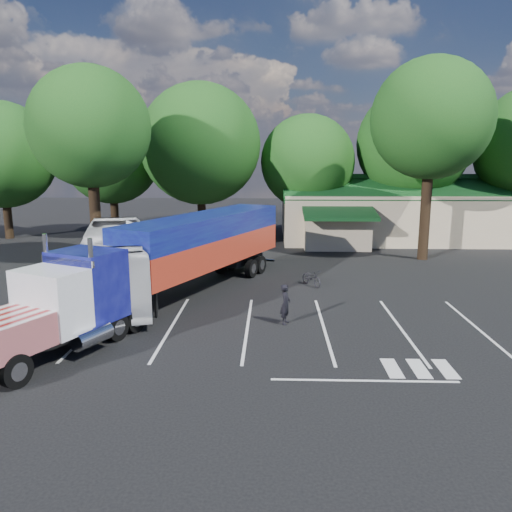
{
  "coord_description": "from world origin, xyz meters",
  "views": [
    {
      "loc": [
        1.01,
        -25.94,
        7.03
      ],
      "look_at": [
        0.19,
        -0.76,
        2.0
      ],
      "focal_mm": 35.0,
      "sensor_mm": 36.0,
      "label": 1
    }
  ],
  "objects_px": {
    "woman": "(286,304)",
    "bicycle": "(312,278)",
    "semi_truck": "(177,254)",
    "tour_bus": "(115,262)",
    "silver_sedan": "(382,237)"
  },
  "relations": [
    {
      "from": "woman",
      "to": "silver_sedan",
      "type": "distance_m",
      "value": 21.2
    },
    {
      "from": "bicycle",
      "to": "tour_bus",
      "type": "relative_size",
      "value": 0.14
    },
    {
      "from": "silver_sedan",
      "to": "woman",
      "type": "bearing_deg",
      "value": 175.14
    },
    {
      "from": "bicycle",
      "to": "silver_sedan",
      "type": "relative_size",
      "value": 0.44
    },
    {
      "from": "woman",
      "to": "tour_bus",
      "type": "height_order",
      "value": "tour_bus"
    },
    {
      "from": "tour_bus",
      "to": "silver_sedan",
      "type": "distance_m",
      "value": 22.78
    },
    {
      "from": "bicycle",
      "to": "semi_truck",
      "type": "bearing_deg",
      "value": 175.07
    },
    {
      "from": "woman",
      "to": "bicycle",
      "type": "height_order",
      "value": "woman"
    },
    {
      "from": "woman",
      "to": "silver_sedan",
      "type": "bearing_deg",
      "value": -8.37
    },
    {
      "from": "woman",
      "to": "tour_bus",
      "type": "relative_size",
      "value": 0.14
    },
    {
      "from": "woman",
      "to": "tour_bus",
      "type": "xyz_separation_m",
      "value": [
        -8.6,
        4.24,
        0.9
      ]
    },
    {
      "from": "bicycle",
      "to": "tour_bus",
      "type": "xyz_separation_m",
      "value": [
        -10.22,
        -2.27,
        1.31
      ]
    },
    {
      "from": "tour_bus",
      "to": "bicycle",
      "type": "bearing_deg",
      "value": -3.88
    },
    {
      "from": "semi_truck",
      "to": "bicycle",
      "type": "relative_size",
      "value": 11.26
    },
    {
      "from": "bicycle",
      "to": "silver_sedan",
      "type": "xyz_separation_m",
      "value": [
        6.65,
        13.0,
        0.2
      ]
    }
  ]
}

